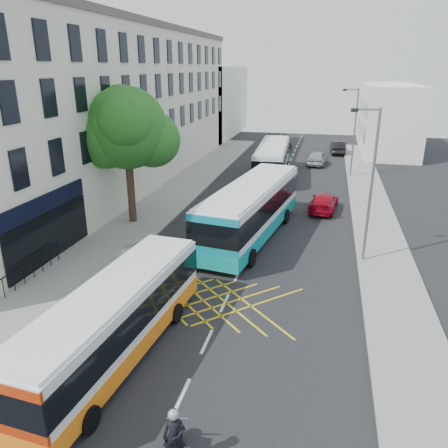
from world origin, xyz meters
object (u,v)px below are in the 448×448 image
Objects in this scene: bus_mid at (251,210)px; bus_far at (272,160)px; motorbike at (175,439)px; distant_car_grey at (281,145)px; street_tree at (126,129)px; distant_car_silver at (318,158)px; distant_car_dark at (338,147)px; bus_near at (114,320)px; parked_car_silver at (136,264)px; parked_car_blue at (70,329)px; lamp_near at (370,179)px; lamp_far at (354,128)px; red_hatchback at (324,202)px.

bus_mid is 15.88m from bus_far.
motorbike is at bearing -78.17° from bus_mid.
street_tree is at bearing -101.24° from distant_car_grey.
bus_far reaches higher than distant_car_silver.
bus_mid is at bearing 75.77° from distant_car_dark.
bus_near reaches higher than distant_car_grey.
bus_near reaches higher than parked_car_silver.
distant_car_dark is (2.17, 7.19, -0.00)m from distant_car_silver.
parked_car_blue is at bearing -100.46° from bus_far.
parked_car_blue is at bearing -92.68° from distant_car_grey.
bus_mid is at bearing 161.02° from lamp_near.
motorbike is 47.46m from distant_car_grey.
distant_car_grey is at bearing 90.14° from bus_far.
bus_mid reaches higher than distant_car_dark.
distant_car_dark is (6.23, 13.95, -0.92)m from bus_far.
bus_near is at bearing -106.68° from lamp_far.
bus_mid is 7.88m from red_hatchback.
bus_mid is 2.73× the size of distant_car_dark.
distant_car_dark is at bearing -86.82° from red_hatchback.
red_hatchback is (-2.19, -11.26, -3.96)m from lamp_far.
lamp_near is 1.63× the size of distant_car_grey.
parked_car_silver is at bearing -64.09° from street_tree.
lamp_near is at bearing -74.92° from distant_car_grey.
distant_car_silver is (11.53, 21.87, -5.54)m from street_tree.
motorbike is (0.95, -16.75, -0.93)m from bus_mid.
distant_car_dark is (10.09, 42.49, -0.03)m from parked_car_blue.
street_tree is 14.89m from red_hatchback.
red_hatchback is at bearing 100.96° from distant_car_silver.
lamp_near is at bearing -90.00° from lamp_far.
lamp_near reaches higher than bus_near.
lamp_near and lamp_far have the same top height.
street_tree reaches higher than bus_near.
bus_far is 15.30m from distant_car_dark.
lamp_far reaches higher than distant_car_grey.
lamp_far reaches higher than bus_near.
bus_mid is 2.88× the size of parked_car_silver.
parked_car_silver is at bearing -114.40° from lamp_far.
parked_car_blue is (-11.10, -10.46, -3.84)m from lamp_near.
bus_far is at bearing 101.36° from bus_mid.
parked_car_blue is (-4.63, -12.69, -1.01)m from bus_mid.
bus_near is 20.56m from red_hatchback.
lamp_far is 0.65× the size of bus_mid.
street_tree is at bearing 108.30° from parked_car_blue.
distant_car_silver reaches higher than distant_car_dark.
street_tree is 15.10m from lamp_near.
parked_car_blue is 1.04× the size of distant_car_silver.
lamp_near is at bearing 110.18° from red_hatchback.
street_tree reaches higher than motorbike.
distant_car_grey reaches higher than red_hatchback.
bus_mid reaches higher than distant_car_grey.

